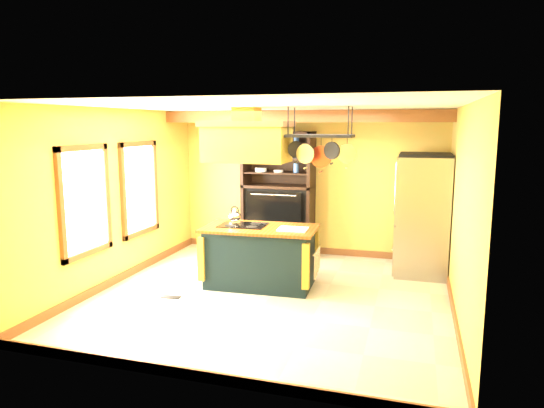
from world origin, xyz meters
The scene contains 15 objects.
floor centered at (0.00, 0.00, 0.00)m, with size 5.00×5.00×0.00m, color beige.
ceiling centered at (0.00, 0.00, 2.70)m, with size 5.00×5.00×0.00m, color white.
wall_back centered at (0.00, 2.50, 1.35)m, with size 5.00×0.02×2.70m, color gold.
wall_front centered at (0.00, -2.50, 1.35)m, with size 5.00×0.02×2.70m, color gold.
wall_left centered at (-2.50, 0.00, 1.35)m, with size 0.02×5.00×2.70m, color gold.
wall_right centered at (2.50, 0.00, 1.35)m, with size 0.02×5.00×2.70m, color gold.
ceiling_beam centered at (0.00, 1.70, 2.59)m, with size 5.00×0.15×0.20m, color brown.
window_near centered at (-2.47, -0.80, 1.40)m, with size 0.06×1.06×1.56m.
window_far centered at (-2.47, 0.60, 1.40)m, with size 0.06×1.06×1.56m.
kitchen_island centered at (-0.30, 0.39, 0.47)m, with size 1.75×1.02×1.11m.
range_hood centered at (-0.49, 0.39, 2.23)m, with size 1.31×0.74×0.80m.
pot_rack centered at (0.61, 0.40, 2.19)m, with size 1.01×0.47×0.86m.
refrigerator centered at (2.06, 1.77, 0.95)m, with size 0.84×1.00×1.95m.
hutch centered at (-0.52, 2.25, 0.90)m, with size 1.32×0.60×2.33m.
floor_register centered at (-1.36, -0.49, 0.01)m, with size 0.28×0.12×0.01m, color black.
Camera 1 is at (1.93, -6.44, 2.45)m, focal length 32.00 mm.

